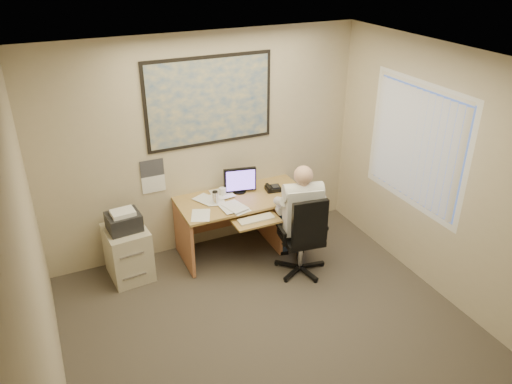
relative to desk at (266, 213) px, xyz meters
name	(u,v)px	position (x,y,z in m)	size (l,w,h in m)	color
room_shell	(293,236)	(-0.67, -1.90, 0.91)	(4.00, 4.50, 2.70)	#3D372F
desk	(266,213)	(0.00, 0.00, 0.00)	(1.60, 0.97, 1.07)	tan
world_map	(210,101)	(-0.58, 0.33, 1.46)	(1.56, 0.03, 1.06)	#1E4C93
wall_calendar	(153,176)	(-1.33, 0.34, 0.64)	(0.28, 0.01, 0.42)	white
window_blinds	(416,146)	(1.30, -1.10, 1.11)	(0.06, 1.40, 1.30)	beige
filing_cabinet	(128,248)	(-1.78, 0.02, -0.06)	(0.50, 0.58, 0.89)	#C0B69B
office_chair	(303,250)	(0.11, -0.79, -0.13)	(0.71, 0.71, 1.06)	black
person	(301,220)	(0.10, -0.71, 0.24)	(0.58, 0.82, 1.36)	silver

